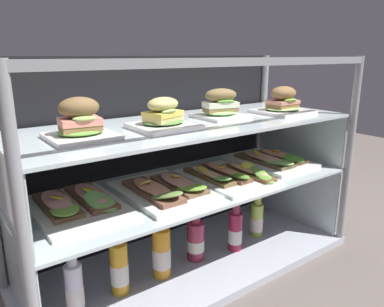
{
  "coord_description": "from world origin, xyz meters",
  "views": [
    {
      "loc": [
        -0.79,
        -1.07,
        0.84
      ],
      "look_at": [
        0.0,
        0.0,
        0.48
      ],
      "focal_mm": 34.29,
      "sensor_mm": 36.0,
      "label": 1
    }
  ],
  "objects_px": {
    "open_sandwich_tray_near_right_corner": "(164,189)",
    "juice_bottle_front_left_end": "(196,240)",
    "plated_roll_sandwich_far_left": "(80,123)",
    "open_sandwich_tray_left_of_center": "(229,175)",
    "juice_bottle_front_second": "(161,253)",
    "juice_bottle_front_middle": "(235,231)",
    "plated_roll_sandwich_right_of_center": "(283,103)",
    "juice_bottle_back_center": "(74,288)",
    "plated_roll_sandwich_mid_right": "(163,118)",
    "plated_roll_sandwich_near_left_corner": "(221,106)",
    "juice_bottle_near_post": "(257,220)",
    "open_sandwich_tray_right_of_center": "(272,160)",
    "open_sandwich_tray_near_left_corner": "(77,204)",
    "juice_bottle_front_right_end": "(119,267)"
  },
  "relations": [
    {
      "from": "open_sandwich_tray_near_right_corner",
      "to": "juice_bottle_front_left_end",
      "type": "xyz_separation_m",
      "value": [
        0.16,
        0.03,
        -0.26
      ]
    },
    {
      "from": "plated_roll_sandwich_far_left",
      "to": "open_sandwich_tray_near_right_corner",
      "type": "bearing_deg",
      "value": -1.08
    },
    {
      "from": "open_sandwich_tray_left_of_center",
      "to": "juice_bottle_front_second",
      "type": "relative_size",
      "value": 1.59
    },
    {
      "from": "juice_bottle_front_middle",
      "to": "juice_bottle_front_second",
      "type": "bearing_deg",
      "value": 176.6
    },
    {
      "from": "plated_roll_sandwich_right_of_center",
      "to": "juice_bottle_back_center",
      "type": "bearing_deg",
      "value": 178.77
    },
    {
      "from": "juice_bottle_front_left_end",
      "to": "plated_roll_sandwich_mid_right",
      "type": "bearing_deg",
      "value": -166.58
    },
    {
      "from": "open_sandwich_tray_left_of_center",
      "to": "juice_bottle_front_middle",
      "type": "relative_size",
      "value": 1.67
    },
    {
      "from": "plated_roll_sandwich_near_left_corner",
      "to": "juice_bottle_near_post",
      "type": "xyz_separation_m",
      "value": [
        0.21,
        -0.02,
        -0.53
      ]
    },
    {
      "from": "open_sandwich_tray_near_right_corner",
      "to": "open_sandwich_tray_right_of_center",
      "type": "bearing_deg",
      "value": 3.32
    },
    {
      "from": "plated_roll_sandwich_far_left",
      "to": "open_sandwich_tray_near_left_corner",
      "type": "distance_m",
      "value": 0.27
    },
    {
      "from": "plated_roll_sandwich_right_of_center",
      "to": "open_sandwich_tray_near_right_corner",
      "type": "distance_m",
      "value": 0.64
    },
    {
      "from": "open_sandwich_tray_right_of_center",
      "to": "juice_bottle_back_center",
      "type": "height_order",
      "value": "open_sandwich_tray_right_of_center"
    },
    {
      "from": "open_sandwich_tray_near_left_corner",
      "to": "juice_bottle_front_middle",
      "type": "distance_m",
      "value": 0.69
    },
    {
      "from": "open_sandwich_tray_near_right_corner",
      "to": "plated_roll_sandwich_right_of_center",
      "type": "bearing_deg",
      "value": -2.16
    },
    {
      "from": "open_sandwich_tray_near_left_corner",
      "to": "juice_bottle_front_right_end",
      "type": "distance_m",
      "value": 0.27
    },
    {
      "from": "juice_bottle_front_middle",
      "to": "open_sandwich_tray_near_left_corner",
      "type": "bearing_deg",
      "value": 173.43
    },
    {
      "from": "plated_roll_sandwich_near_left_corner",
      "to": "juice_bottle_front_left_end",
      "type": "relative_size",
      "value": 0.82
    },
    {
      "from": "plated_roll_sandwich_mid_right",
      "to": "open_sandwich_tray_right_of_center",
      "type": "relative_size",
      "value": 0.53
    },
    {
      "from": "plated_roll_sandwich_right_of_center",
      "to": "juice_bottle_front_left_end",
      "type": "distance_m",
      "value": 0.67
    },
    {
      "from": "plated_roll_sandwich_near_left_corner",
      "to": "open_sandwich_tray_left_of_center",
      "type": "relative_size",
      "value": 0.48
    },
    {
      "from": "plated_roll_sandwich_near_left_corner",
      "to": "open_sandwich_tray_left_of_center",
      "type": "bearing_deg",
      "value": -90.51
    },
    {
      "from": "plated_roll_sandwich_near_left_corner",
      "to": "juice_bottle_front_middle",
      "type": "height_order",
      "value": "plated_roll_sandwich_near_left_corner"
    },
    {
      "from": "plated_roll_sandwich_far_left",
      "to": "plated_roll_sandwich_right_of_center",
      "type": "height_order",
      "value": "plated_roll_sandwich_far_left"
    },
    {
      "from": "open_sandwich_tray_near_left_corner",
      "to": "open_sandwich_tray_near_right_corner",
      "type": "xyz_separation_m",
      "value": [
        0.29,
        -0.06,
        0.0
      ]
    },
    {
      "from": "plated_roll_sandwich_mid_right",
      "to": "juice_bottle_back_center",
      "type": "relative_size",
      "value": 0.87
    },
    {
      "from": "plated_roll_sandwich_right_of_center",
      "to": "open_sandwich_tray_near_right_corner",
      "type": "relative_size",
      "value": 0.56
    },
    {
      "from": "juice_bottle_front_second",
      "to": "open_sandwich_tray_left_of_center",
      "type": "bearing_deg",
      "value": -3.88
    },
    {
      "from": "plated_roll_sandwich_far_left",
      "to": "juice_bottle_near_post",
      "type": "height_order",
      "value": "plated_roll_sandwich_far_left"
    },
    {
      "from": "juice_bottle_front_right_end",
      "to": "juice_bottle_front_left_end",
      "type": "xyz_separation_m",
      "value": [
        0.34,
        0.02,
        -0.01
      ]
    },
    {
      "from": "plated_roll_sandwich_near_left_corner",
      "to": "open_sandwich_tray_near_left_corner",
      "type": "relative_size",
      "value": 0.48
    },
    {
      "from": "open_sandwich_tray_near_right_corner",
      "to": "juice_bottle_front_second",
      "type": "height_order",
      "value": "open_sandwich_tray_near_right_corner"
    },
    {
      "from": "juice_bottle_front_second",
      "to": "juice_bottle_front_left_end",
      "type": "distance_m",
      "value": 0.17
    },
    {
      "from": "open_sandwich_tray_right_of_center",
      "to": "juice_bottle_front_middle",
      "type": "distance_m",
      "value": 0.37
    },
    {
      "from": "open_sandwich_tray_near_right_corner",
      "to": "juice_bottle_back_center",
      "type": "bearing_deg",
      "value": -179.65
    },
    {
      "from": "open_sandwich_tray_left_of_center",
      "to": "open_sandwich_tray_right_of_center",
      "type": "relative_size",
      "value": 1.0
    },
    {
      "from": "plated_roll_sandwich_far_left",
      "to": "plated_roll_sandwich_mid_right",
      "type": "distance_m",
      "value": 0.27
    },
    {
      "from": "open_sandwich_tray_left_of_center",
      "to": "juice_bottle_front_left_end",
      "type": "height_order",
      "value": "open_sandwich_tray_left_of_center"
    },
    {
      "from": "plated_roll_sandwich_far_left",
      "to": "juice_bottle_front_second",
      "type": "xyz_separation_m",
      "value": [
        0.27,
        0.0,
        -0.52
      ]
    },
    {
      "from": "open_sandwich_tray_near_right_corner",
      "to": "juice_bottle_near_post",
      "type": "distance_m",
      "value": 0.57
    },
    {
      "from": "plated_roll_sandwich_mid_right",
      "to": "plated_roll_sandwich_right_of_center",
      "type": "distance_m",
      "value": 0.59
    },
    {
      "from": "juice_bottle_back_center",
      "to": "juice_bottle_front_middle",
      "type": "xyz_separation_m",
      "value": [
        0.68,
        -0.01,
        -0.0
      ]
    },
    {
      "from": "open_sandwich_tray_left_of_center",
      "to": "juice_bottle_near_post",
      "type": "relative_size",
      "value": 1.9
    },
    {
      "from": "juice_bottle_front_second",
      "to": "juice_bottle_front_middle",
      "type": "bearing_deg",
      "value": -3.4
    },
    {
      "from": "open_sandwich_tray_near_right_corner",
      "to": "juice_bottle_front_second",
      "type": "distance_m",
      "value": 0.25
    },
    {
      "from": "plated_roll_sandwich_right_of_center",
      "to": "juice_bottle_near_post",
      "type": "bearing_deg",
      "value": 148.65
    },
    {
      "from": "open_sandwich_tray_left_of_center",
      "to": "juice_bottle_front_middle",
      "type": "distance_m",
      "value": 0.26
    },
    {
      "from": "plated_roll_sandwich_mid_right",
      "to": "plated_roll_sandwich_right_of_center",
      "type": "bearing_deg",
      "value": -0.93
    },
    {
      "from": "open_sandwich_tray_near_left_corner",
      "to": "juice_bottle_front_right_end",
      "type": "xyz_separation_m",
      "value": [
        0.11,
        -0.05,
        -0.25
      ]
    },
    {
      "from": "open_sandwich_tray_near_left_corner",
      "to": "juice_bottle_back_center",
      "type": "bearing_deg",
      "value": -129.35
    },
    {
      "from": "open_sandwich_tray_left_of_center",
      "to": "juice_bottle_back_center",
      "type": "height_order",
      "value": "open_sandwich_tray_left_of_center"
    }
  ]
}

